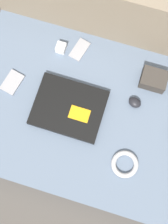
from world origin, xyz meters
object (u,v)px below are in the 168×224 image
object	(u,v)px
computer_mouse	(135,102)
camera_pouch	(154,80)
laptop	(69,109)
phone_silver	(80,50)
phone_black	(12,82)
charger_brick	(61,48)

from	to	relation	value
computer_mouse	camera_pouch	xyz separation A→B (m)	(0.05, 0.12, 0.01)
laptop	computer_mouse	size ratio (longest dim) A/B	4.57
phone_silver	camera_pouch	world-z (taller)	camera_pouch
computer_mouse	phone_silver	size ratio (longest dim) A/B	0.58
laptop	computer_mouse	distance (m)	0.30
computer_mouse	camera_pouch	bearing A→B (deg)	83.64
phone_black	laptop	bearing A→B (deg)	3.78
phone_silver	phone_black	distance (m)	0.35
computer_mouse	camera_pouch	world-z (taller)	camera_pouch
computer_mouse	charger_brick	size ratio (longest dim) A/B	1.49
laptop	charger_brick	bearing A→B (deg)	114.99
laptop	phone_black	world-z (taller)	laptop
computer_mouse	phone_black	size ratio (longest dim) A/B	0.57
charger_brick	phone_silver	bearing A→B (deg)	15.72
laptop	camera_pouch	distance (m)	0.41
laptop	camera_pouch	size ratio (longest dim) A/B	2.72
laptop	camera_pouch	xyz separation A→B (m)	(0.33, 0.24, 0.02)
phone_silver	phone_black	size ratio (longest dim) A/B	0.99
laptop	computer_mouse	xyz separation A→B (m)	(0.28, 0.11, 0.00)
laptop	phone_black	size ratio (longest dim) A/B	2.63
phone_silver	laptop	bearing A→B (deg)	-67.67
camera_pouch	computer_mouse	bearing A→B (deg)	-112.98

